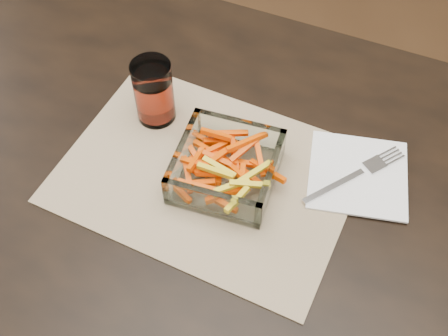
% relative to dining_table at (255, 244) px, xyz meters
% --- Properties ---
extents(dining_table, '(1.60, 0.90, 0.75)m').
position_rel_dining_table_xyz_m(dining_table, '(0.00, 0.00, 0.00)').
color(dining_table, black).
rests_on(dining_table, ground).
extents(placemat, '(0.46, 0.35, 0.00)m').
position_rel_dining_table_xyz_m(placemat, '(-0.10, 0.04, 0.09)').
color(placemat, tan).
rests_on(placemat, dining_table).
extents(glass_bowl, '(0.17, 0.17, 0.06)m').
position_rel_dining_table_xyz_m(glass_bowl, '(-0.07, 0.04, 0.12)').
color(glass_bowl, white).
rests_on(glass_bowl, placemat).
extents(tumbler, '(0.07, 0.07, 0.11)m').
position_rel_dining_table_xyz_m(tumbler, '(-0.23, 0.12, 0.14)').
color(tumbler, white).
rests_on(tumbler, placemat).
extents(napkin, '(0.18, 0.18, 0.00)m').
position_rel_dining_table_xyz_m(napkin, '(0.12, 0.13, 0.09)').
color(napkin, white).
rests_on(napkin, placemat).
extents(fork, '(0.13, 0.16, 0.00)m').
position_rel_dining_table_xyz_m(fork, '(0.12, 0.13, 0.10)').
color(fork, silver).
rests_on(fork, napkin).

